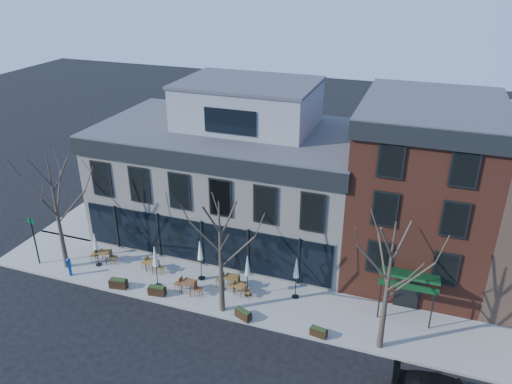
% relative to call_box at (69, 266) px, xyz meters
% --- Properties ---
extents(ground, '(120.00, 120.00, 0.00)m').
position_rel_call_box_xyz_m(ground, '(7.61, 3.96, -0.84)').
color(ground, black).
rests_on(ground, ground).
extents(sidewalk_front, '(33.50, 4.70, 0.15)m').
position_rel_call_box_xyz_m(sidewalk_front, '(10.86, 1.81, -0.77)').
color(sidewalk_front, gray).
rests_on(sidewalk_front, ground).
extents(sidewalk_side, '(4.50, 12.00, 0.15)m').
position_rel_call_box_xyz_m(sidewalk_side, '(-3.64, 9.96, -0.77)').
color(sidewalk_side, gray).
rests_on(sidewalk_side, ground).
extents(corner_building, '(18.39, 10.39, 11.10)m').
position_rel_call_box_xyz_m(corner_building, '(7.68, 9.03, 3.88)').
color(corner_building, beige).
rests_on(corner_building, ground).
extents(red_brick_building, '(8.20, 11.78, 11.18)m').
position_rel_call_box_xyz_m(red_brick_building, '(20.61, 8.94, 4.79)').
color(red_brick_building, brown).
rests_on(red_brick_building, ground).
extents(tree_corner, '(3.93, 3.98, 7.92)m').
position_rel_call_box_xyz_m(tree_corner, '(-0.88, 0.76, 3.40)').
color(tree_corner, '#382B21').
rests_on(tree_corner, sidewalk_front).
extents(tree_mid, '(3.50, 3.55, 7.04)m').
position_rel_call_box_xyz_m(tree_mid, '(10.62, 0.06, 2.95)').
color(tree_mid, '#382B21').
rests_on(tree_mid, sidewalk_front).
extents(tree_right, '(3.72, 3.77, 7.48)m').
position_rel_call_box_xyz_m(tree_right, '(19.62, 0.06, 3.18)').
color(tree_right, '#382B21').
rests_on(tree_right, sidewalk_front).
extents(sign_pole, '(0.50, 0.10, 3.40)m').
position_rel_call_box_xyz_m(sign_pole, '(-2.89, 0.46, 1.23)').
color(sign_pole, black).
rests_on(sign_pole, sidewalk_front).
extents(call_box, '(0.27, 0.26, 1.31)m').
position_rel_call_box_xyz_m(call_box, '(0.00, 0.00, 0.00)').
color(call_box, '#0B3F96').
rests_on(call_box, sidewalk_front).
extents(cafe_set_0, '(1.93, 0.85, 1.00)m').
position_rel_call_box_xyz_m(cafe_set_0, '(1.15, 2.04, -0.18)').
color(cafe_set_0, brown).
rests_on(cafe_set_0, sidewalk_front).
extents(cafe_set_1, '(1.77, 0.82, 0.91)m').
position_rel_call_box_xyz_m(cafe_set_1, '(4.74, 2.21, -0.23)').
color(cafe_set_1, brown).
rests_on(cafe_set_1, sidewalk_front).
extents(cafe_set_2, '(1.90, 0.80, 0.99)m').
position_rel_call_box_xyz_m(cafe_set_2, '(8.02, 0.88, -0.19)').
color(cafe_set_2, brown).
rests_on(cafe_set_2, sidewalk_front).
extents(cafe_set_3, '(1.94, 0.79, 1.02)m').
position_rel_call_box_xyz_m(cafe_set_3, '(10.28, 2.18, -0.17)').
color(cafe_set_3, brown).
rests_on(cafe_set_3, sidewalk_front).
extents(cafe_set_4, '(1.58, 0.75, 0.81)m').
position_rel_call_box_xyz_m(cafe_set_4, '(11.05, 1.77, -0.28)').
color(cafe_set_4, brown).
rests_on(cafe_set_4, sidewalk_front).
extents(umbrella_0, '(0.39, 0.39, 2.42)m').
position_rel_call_box_xyz_m(umbrella_0, '(0.99, 1.58, 1.02)').
color(umbrella_0, black).
rests_on(umbrella_0, sidewalk_front).
extents(umbrella_1, '(0.45, 0.45, 2.84)m').
position_rel_call_box_xyz_m(umbrella_1, '(5.89, 0.86, 1.31)').
color(umbrella_1, black).
rests_on(umbrella_1, sidewalk_front).
extents(umbrella_2, '(0.44, 0.44, 2.77)m').
position_rel_call_box_xyz_m(umbrella_2, '(8.12, 2.51, 1.26)').
color(umbrella_2, black).
rests_on(umbrella_2, sidewalk_front).
extents(umbrella_3, '(0.44, 0.44, 2.77)m').
position_rel_call_box_xyz_m(umbrella_3, '(11.50, 1.89, 1.26)').
color(umbrella_3, black).
rests_on(umbrella_3, sidewalk_front).
extents(umbrella_4, '(0.44, 0.44, 2.76)m').
position_rel_call_box_xyz_m(umbrella_4, '(14.29, 2.64, 1.25)').
color(umbrella_4, black).
rests_on(umbrella_4, sidewalk_front).
extents(planter_0, '(1.17, 0.61, 0.62)m').
position_rel_call_box_xyz_m(planter_0, '(3.68, -0.10, -0.39)').
color(planter_0, black).
rests_on(planter_0, sidewalk_front).
extents(planter_1, '(1.12, 0.56, 0.60)m').
position_rel_call_box_xyz_m(planter_1, '(6.31, 0.06, -0.40)').
color(planter_1, black).
rests_on(planter_1, sidewalk_front).
extents(planter_2, '(1.09, 0.76, 0.57)m').
position_rel_call_box_xyz_m(planter_2, '(12.02, -0.24, -0.41)').
color(planter_2, black).
rests_on(planter_2, sidewalk_front).
extents(planter_3, '(0.98, 0.51, 0.52)m').
position_rel_call_box_xyz_m(planter_3, '(16.39, -0.24, -0.44)').
color(planter_3, black).
rests_on(planter_3, sidewalk_front).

